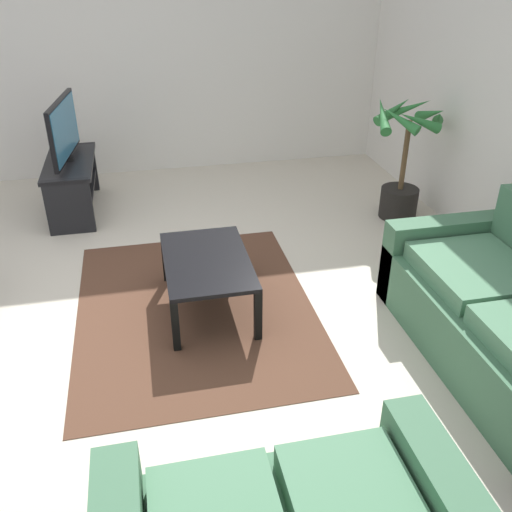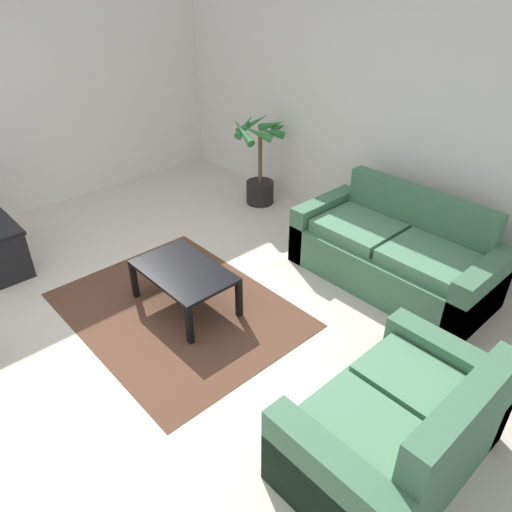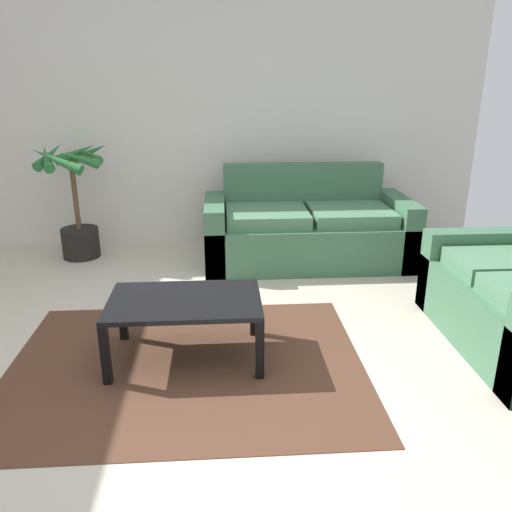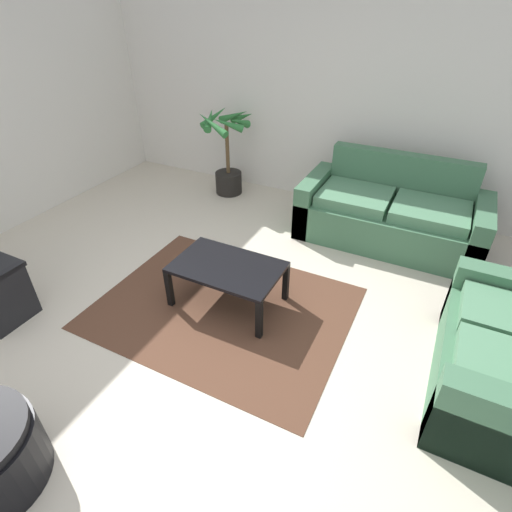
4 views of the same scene
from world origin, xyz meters
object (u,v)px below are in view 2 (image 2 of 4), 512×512
Objects in this scene: couch_loveseat at (396,431)px; coffee_table at (184,274)px; couch_main at (394,255)px; potted_palm at (260,165)px.

couch_loveseat is 2.25m from coffee_table.
couch_main is 1.39× the size of couch_loveseat.
couch_loveseat is (1.19, -1.76, -0.00)m from couch_main.
coffee_table is at bearing -179.66° from couch_loveseat.
potted_palm is (-2.23, 0.27, 0.23)m from couch_main.
couch_loveseat is 3.98m from potted_palm.
potted_palm reaches higher than coffee_table.
couch_loveseat is 1.49× the size of coffee_table.
couch_main and couch_loveseat have the same top height.
couch_main is 2.06× the size of coffee_table.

